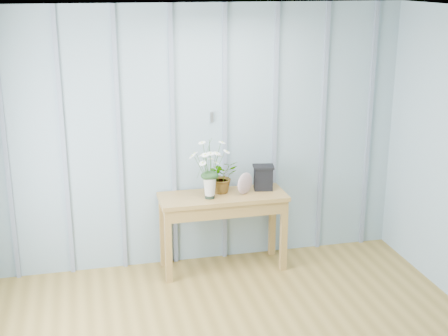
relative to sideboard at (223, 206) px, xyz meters
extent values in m
cube|color=#8AA4B0|center=(-0.17, 0.25, 0.61)|extent=(4.00, 0.01, 2.50)
cube|color=white|center=(-0.17, -1.99, 1.86)|extent=(4.00, 4.50, 0.01)
cube|color=silver|center=(-0.05, 0.24, 0.81)|extent=(0.03, 0.01, 0.10)
cube|color=gray|center=(-1.92, 0.24, 0.61)|extent=(0.04, 0.03, 2.50)
cube|color=gray|center=(-1.42, 0.24, 0.61)|extent=(0.04, 0.03, 2.50)
cube|color=gray|center=(-0.92, 0.24, 0.61)|extent=(0.04, 0.03, 2.50)
cube|color=gray|center=(-0.42, 0.24, 0.61)|extent=(0.04, 0.03, 2.50)
cube|color=gray|center=(0.08, 0.24, 0.61)|extent=(0.04, 0.03, 2.50)
cube|color=gray|center=(0.58, 0.24, 0.61)|extent=(0.04, 0.03, 2.50)
cube|color=gray|center=(1.08, 0.24, 0.61)|extent=(0.04, 0.03, 2.50)
cube|color=gray|center=(1.58, 0.24, 0.61)|extent=(0.04, 0.03, 2.50)
cube|color=olive|center=(0.00, 0.00, 0.09)|extent=(1.20, 0.45, 0.04)
cube|color=olive|center=(0.00, 0.00, 0.01)|extent=(1.13, 0.42, 0.12)
cube|color=olive|center=(-0.55, -0.18, -0.28)|extent=(0.06, 0.06, 0.71)
cube|color=olive|center=(0.55, -0.18, -0.28)|extent=(0.06, 0.06, 0.71)
cube|color=olive|center=(-0.55, 0.18, -0.28)|extent=(0.06, 0.06, 0.71)
cube|color=olive|center=(0.55, 0.18, -0.28)|extent=(0.06, 0.06, 0.71)
cylinder|color=black|center=(-0.14, -0.06, 0.14)|extent=(0.09, 0.09, 0.06)
cone|color=beige|center=(-0.14, -0.06, 0.23)|extent=(0.14, 0.14, 0.21)
ellipsoid|color=#173417|center=(-0.14, -0.06, 0.33)|extent=(0.16, 0.14, 0.09)
imported|color=#173417|center=(0.01, 0.08, 0.27)|extent=(0.32, 0.29, 0.32)
ellipsoid|color=#864D5D|center=(0.21, -0.02, 0.22)|extent=(0.20, 0.17, 0.21)
cube|color=black|center=(0.41, 0.06, 0.22)|extent=(0.20, 0.16, 0.22)
cube|color=black|center=(0.41, 0.06, 0.34)|extent=(0.22, 0.19, 0.02)
camera|label=1|loc=(-1.27, -5.39, 2.09)|focal=50.00mm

